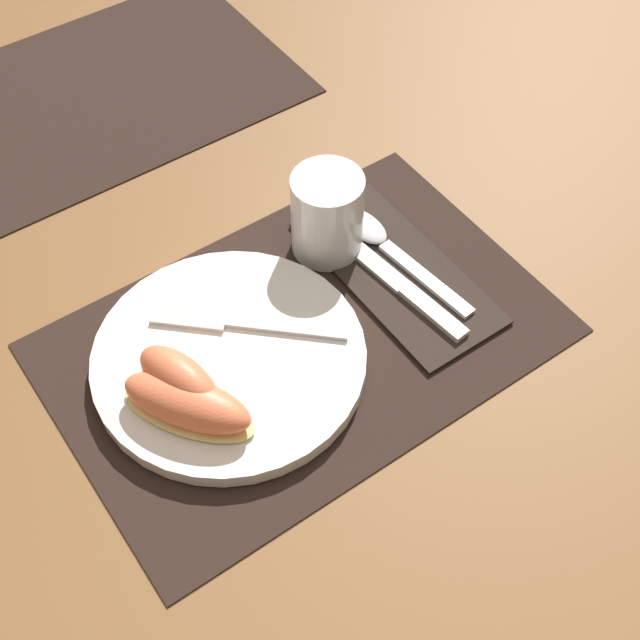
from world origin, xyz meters
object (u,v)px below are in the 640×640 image
at_px(fork, 234,321).
at_px(citrus_wedge_0, 179,380).
at_px(knife, 394,280).
at_px(juice_glass, 327,218).
at_px(spoon, 379,239).
at_px(citrus_wedge_1, 188,404).
at_px(plate, 229,359).

relative_size(fork, citrus_wedge_0, 1.49).
height_order(knife, citrus_wedge_0, citrus_wedge_0).
bearing_deg(knife, fork, 166.68).
relative_size(juice_glass, spoon, 0.50).
bearing_deg(citrus_wedge_0, citrus_wedge_1, -103.36).
height_order(plate, citrus_wedge_1, citrus_wedge_1).
relative_size(fork, citrus_wedge_1, 1.15).
distance_m(plate, knife, 0.19).
bearing_deg(spoon, knife, -112.04).
relative_size(knife, fork, 1.34).
relative_size(plate, juice_glass, 2.76).
bearing_deg(plate, citrus_wedge_1, -150.39).
bearing_deg(citrus_wedge_1, fork, 36.36).
relative_size(spoon, citrus_wedge_1, 1.42).
distance_m(plate, citrus_wedge_1, 0.08).
distance_m(citrus_wedge_0, citrus_wedge_1, 0.02).
bearing_deg(knife, spoon, 67.96).
distance_m(plate, citrus_wedge_0, 0.06).
distance_m(juice_glass, knife, 0.09).
distance_m(knife, citrus_wedge_1, 0.25).
xyz_separation_m(juice_glass, fork, (-0.14, -0.04, -0.02)).
distance_m(knife, fork, 0.17).
height_order(juice_glass, spoon, juice_glass).
bearing_deg(citrus_wedge_0, fork, 26.21).
distance_m(juice_glass, citrus_wedge_1, 0.25).
height_order(juice_glass, citrus_wedge_0, juice_glass).
bearing_deg(citrus_wedge_0, knife, 0.16).
bearing_deg(juice_glass, spoon, -33.22).
xyz_separation_m(knife, citrus_wedge_1, (-0.25, -0.02, 0.03)).
bearing_deg(knife, citrus_wedge_0, -179.84).
bearing_deg(fork, plate, -130.43).
bearing_deg(spoon, citrus_wedge_0, -169.00).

